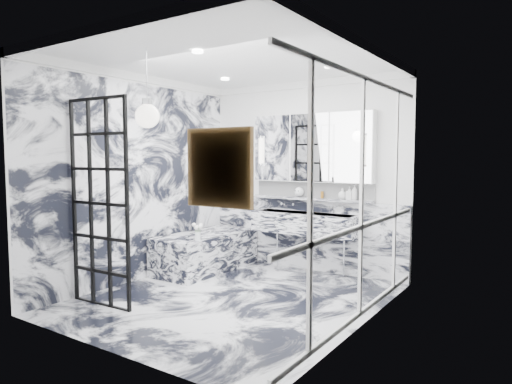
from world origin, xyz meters
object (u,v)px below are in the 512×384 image
Objects in this scene: trough_sink at (305,223)px; mirror_cabinet at (311,148)px; bathtub at (206,251)px; crittall_door at (99,204)px.

mirror_cabinet is at bearing 90.00° from trough_sink.
bathtub is at bearing -147.94° from mirror_cabinet.
crittall_door reaches higher than mirror_cabinet.
crittall_door reaches higher than trough_sink.
mirror_cabinet is 1.15× the size of bathtub.
trough_sink is 1.10m from mirror_cabinet.
crittall_door is 2.12m from bathtub.
crittall_door is 1.46× the size of trough_sink.
mirror_cabinet is (1.25, 2.76, 0.65)m from crittall_door.
mirror_cabinet is (-0.00, 0.17, 1.09)m from trough_sink.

